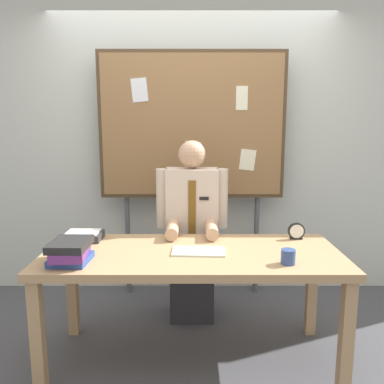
# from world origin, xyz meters

# --- Properties ---
(ground_plane) EXTENTS (12.00, 12.00, 0.00)m
(ground_plane) POSITION_xyz_m (0.00, 0.00, 0.00)
(ground_plane) COLOR #4C4C51
(back_wall) EXTENTS (6.40, 0.08, 2.70)m
(back_wall) POSITION_xyz_m (0.00, 1.23, 1.35)
(back_wall) COLOR silver
(back_wall) RESTS_ON ground_plane
(desk) EXTENTS (1.88, 0.78, 0.75)m
(desk) POSITION_xyz_m (0.00, 0.00, 0.67)
(desk) COLOR tan
(desk) RESTS_ON ground_plane
(person) EXTENTS (0.55, 0.56, 1.42)m
(person) POSITION_xyz_m (0.00, 0.59, 0.66)
(person) COLOR #2D2D33
(person) RESTS_ON ground_plane
(bulletin_board) EXTENTS (1.60, 0.09, 2.15)m
(bulletin_board) POSITION_xyz_m (0.00, 1.03, 1.51)
(bulletin_board) COLOR #4C3823
(bulletin_board) RESTS_ON ground_plane
(book_stack) EXTENTS (0.23, 0.29, 0.13)m
(book_stack) POSITION_xyz_m (-0.71, -0.20, 0.82)
(book_stack) COLOR #2D4C99
(book_stack) RESTS_ON desk
(open_notebook) EXTENTS (0.34, 0.20, 0.01)m
(open_notebook) POSITION_xyz_m (0.04, -0.02, 0.76)
(open_notebook) COLOR silver
(open_notebook) RESTS_ON desk
(desk_clock) EXTENTS (0.12, 0.04, 0.12)m
(desk_clock) POSITION_xyz_m (0.73, 0.27, 0.80)
(desk_clock) COLOR black
(desk_clock) RESTS_ON desk
(coffee_mug) EXTENTS (0.08, 0.08, 0.09)m
(coffee_mug) POSITION_xyz_m (0.55, -0.22, 0.79)
(coffee_mug) COLOR #334C8C
(coffee_mug) RESTS_ON desk
(paper_tray) EXTENTS (0.26, 0.20, 0.06)m
(paper_tray) POSITION_xyz_m (-0.76, 0.25, 0.78)
(paper_tray) COLOR #333338
(paper_tray) RESTS_ON desk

